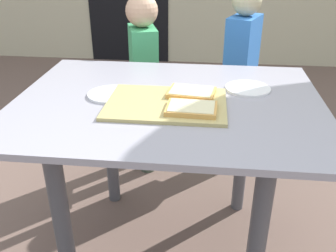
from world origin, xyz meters
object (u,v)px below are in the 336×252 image
Objects in this scene: cutting_board at (166,104)px; plate_white_right at (248,88)px; plate_white_left at (111,94)px; child_right at (241,69)px; dining_table at (168,130)px; child_left at (144,74)px; pizza_slice_near_right at (192,108)px; pizza_slice_far_right at (192,92)px.

plate_white_right is (0.31, 0.19, -0.00)m from cutting_board.
child_right is (0.56, 0.81, -0.15)m from plate_white_left.
dining_table is at bearing -156.27° from plate_white_right.
child_left reaches higher than cutting_board.
child_left is (0.01, 0.70, -0.16)m from plate_white_left.
cutting_board is 0.96m from child_right.
plate_white_right is (0.22, 0.26, -0.02)m from pizza_slice_near_right.
dining_table is 0.18m from pizza_slice_far_right.
pizza_slice_near_right is at bearing -69.36° from child_left.
child_left reaches higher than plate_white_left.
cutting_board is 0.24m from plate_white_left.
cutting_board is at bearing 145.62° from pizza_slice_near_right.
dining_table is 1.12× the size of child_left.
cutting_board is (-0.00, -0.06, 0.14)m from dining_table.
pizza_slice_near_right reaches higher than plate_white_right.
dining_table is at bearing -163.76° from pizza_slice_far_right.
dining_table is 6.46× the size of plate_white_right.
cutting_board is at bearing -110.94° from child_right.
cutting_board is 0.12m from pizza_slice_far_right.
child_right is (0.03, 0.69, -0.15)m from plate_white_right.
plate_white_left is at bearing 176.21° from dining_table.
plate_white_right is at bearing 31.77° from cutting_board.
plate_white_left is (-0.54, -0.12, 0.00)m from plate_white_right.
plate_white_right is at bearing 26.48° from pizza_slice_far_right.
pizza_slice_near_right is at bearing -129.73° from plate_white_right.
pizza_slice_near_right is at bearing -87.00° from pizza_slice_far_right.
plate_white_right and plate_white_left have the same top height.
dining_table is 0.22m from pizza_slice_near_right.
child_left is at bearing 132.45° from plate_white_right.
plate_white_left is at bearing 156.90° from pizza_slice_near_right.
pizza_slice_near_right and pizza_slice_far_right have the same top height.
child_right reaches higher than dining_table.
child_right is at bearing 69.06° from cutting_board.
pizza_slice_near_right is 0.95× the size of pizza_slice_far_right.
cutting_board is at bearing -74.14° from child_left.
plate_white_left is at bearing -167.25° from plate_white_right.
pizza_slice_far_right reaches higher than cutting_board.
child_left reaches higher than pizza_slice_near_right.
pizza_slice_far_right reaches higher than plate_white_left.
pizza_slice_near_right is 0.35m from plate_white_left.
plate_white_right reaches higher than dining_table.
pizza_slice_near_right is 0.99m from child_right.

